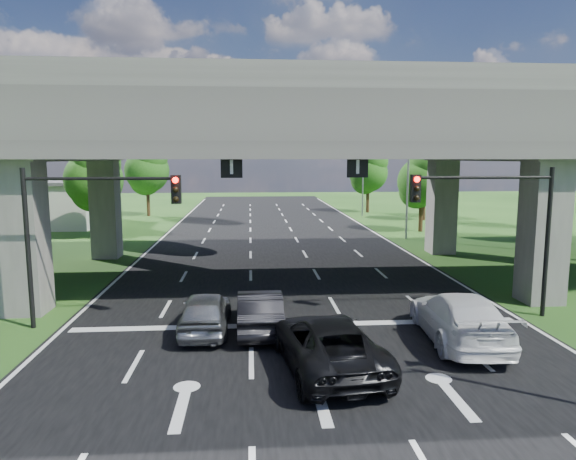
{
  "coord_description": "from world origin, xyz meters",
  "views": [
    {
      "loc": [
        -1.78,
        -15.32,
        6.35
      ],
      "look_at": [
        -0.0,
        8.78,
        2.95
      ],
      "focal_mm": 32.0,
      "sensor_mm": 36.0,
      "label": 1
    }
  ],
  "objects": [
    {
      "name": "ground",
      "position": [
        0.0,
        0.0,
        0.0
      ],
      "size": [
        160.0,
        160.0,
        0.0
      ],
      "primitive_type": "plane",
      "color": "#1D4115",
      "rests_on": "ground"
    },
    {
      "name": "road",
      "position": [
        0.0,
        10.0,
        0.01
      ],
      "size": [
        18.0,
        120.0,
        0.03
      ],
      "primitive_type": "cube",
      "color": "black",
      "rests_on": "ground"
    },
    {
      "name": "overpass",
      "position": [
        0.0,
        12.0,
        7.92
      ],
      "size": [
        80.0,
        15.0,
        10.0
      ],
      "color": "#3E3B38",
      "rests_on": "ground"
    },
    {
      "name": "signal_right",
      "position": [
        7.82,
        3.94,
        4.19
      ],
      "size": [
        5.76,
        0.54,
        6.0
      ],
      "color": "black",
      "rests_on": "ground"
    },
    {
      "name": "signal_left",
      "position": [
        -7.82,
        3.94,
        4.19
      ],
      "size": [
        5.76,
        0.54,
        6.0
      ],
      "color": "black",
      "rests_on": "ground"
    },
    {
      "name": "streetlight_far",
      "position": [
        10.1,
        24.0,
        5.85
      ],
      "size": [
        3.38,
        0.25,
        10.0
      ],
      "color": "gray",
      "rests_on": "ground"
    },
    {
      "name": "streetlight_beyond",
      "position": [
        10.1,
        40.0,
        5.85
      ],
      "size": [
        3.38,
        0.25,
        10.0
      ],
      "color": "gray",
      "rests_on": "ground"
    },
    {
      "name": "tree_left_near",
      "position": [
        -13.95,
        26.0,
        4.82
      ],
      "size": [
        4.5,
        4.5,
        7.8
      ],
      "color": "black",
      "rests_on": "ground"
    },
    {
      "name": "tree_left_mid",
      "position": [
        -16.95,
        34.0,
        4.17
      ],
      "size": [
        3.91,
        3.9,
        6.76
      ],
      "color": "black",
      "rests_on": "ground"
    },
    {
      "name": "tree_left_far",
      "position": [
        -12.95,
        42.0,
        5.14
      ],
      "size": [
        4.8,
        4.8,
        8.32
      ],
      "color": "black",
      "rests_on": "ground"
    },
    {
      "name": "tree_right_near",
      "position": [
        13.05,
        28.0,
        4.5
      ],
      "size": [
        4.2,
        4.2,
        7.28
      ],
      "color": "black",
      "rests_on": "ground"
    },
    {
      "name": "tree_right_mid",
      "position": [
        16.05,
        36.0,
        4.17
      ],
      "size": [
        3.91,
        3.9,
        6.76
      ],
      "color": "black",
      "rests_on": "ground"
    },
    {
      "name": "tree_right_far",
      "position": [
        12.05,
        44.0,
        4.82
      ],
      "size": [
        4.5,
        4.5,
        7.8
      ],
      "color": "black",
      "rests_on": "ground"
    },
    {
      "name": "car_silver",
      "position": [
        -3.46,
        3.0,
        0.77
      ],
      "size": [
        1.79,
        4.37,
        1.48
      ],
      "primitive_type": "imported",
      "rotation": [
        0.0,
        0.0,
        3.13
      ],
      "color": "gray",
      "rests_on": "road"
    },
    {
      "name": "car_dark",
      "position": [
        -1.48,
        3.0,
        0.78
      ],
      "size": [
        1.64,
        4.59,
        1.51
      ],
      "primitive_type": "imported",
      "rotation": [
        0.0,
        0.0,
        3.15
      ],
      "color": "black",
      "rests_on": "road"
    },
    {
      "name": "car_white",
      "position": [
        5.4,
        1.36,
        0.88
      ],
      "size": [
        2.83,
        6.0,
        1.69
      ],
      "primitive_type": "imported",
      "rotation": [
        0.0,
        0.0,
        3.06
      ],
      "color": "white",
      "rests_on": "road"
    },
    {
      "name": "car_trailing",
      "position": [
        0.48,
        -0.64,
        0.82
      ],
      "size": [
        3.32,
        5.99,
        1.59
      ],
      "primitive_type": "imported",
      "rotation": [
        0.0,
        0.0,
        3.27
      ],
      "color": "black",
      "rests_on": "road"
    }
  ]
}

